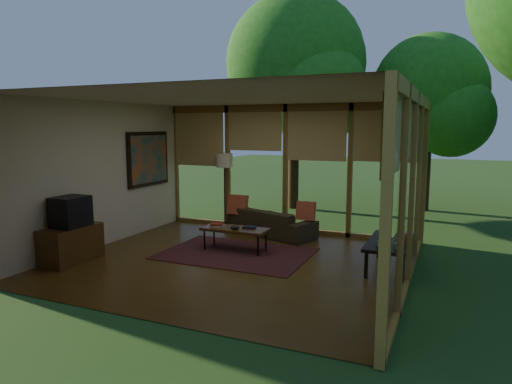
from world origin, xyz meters
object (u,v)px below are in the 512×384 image
at_px(sofa, 272,222).
at_px(coffee_table, 235,230).
at_px(television, 70,212).
at_px(media_cabinet, 71,244).
at_px(side_console, 388,243).
at_px(floor_lamp, 224,165).

relative_size(sofa, coffee_table, 1.56).
relative_size(television, coffee_table, 0.46).
bearing_deg(television, media_cabinet, 180.00).
bearing_deg(side_console, sofa, 151.49).
bearing_deg(sofa, floor_lamp, 5.63).
bearing_deg(floor_lamp, side_console, -23.68).
bearing_deg(television, sofa, 52.82).
bearing_deg(side_console, floor_lamp, 156.32).
xyz_separation_m(television, side_console, (4.85, 1.71, -0.44)).
bearing_deg(side_console, coffee_table, -179.38).
bearing_deg(side_console, television, -160.55).
bearing_deg(sofa, side_console, 169.78).
height_order(coffee_table, side_console, side_console).
distance_m(sofa, coffee_table, 1.41).
relative_size(media_cabinet, television, 1.82).
distance_m(sofa, side_console, 2.87).
xyz_separation_m(floor_lamp, coffee_table, (1.07, -1.67, -1.01)).
relative_size(sofa, floor_lamp, 1.14).
height_order(television, floor_lamp, floor_lamp).
xyz_separation_m(media_cabinet, television, (0.02, 0.00, 0.55)).
distance_m(sofa, floor_lamp, 1.69).
xyz_separation_m(sofa, television, (-2.33, -3.08, 0.58)).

